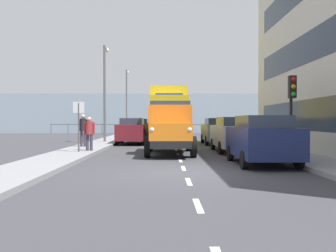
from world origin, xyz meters
The scene contains 19 objects.
ground_plane centered at (0.00, -11.49, 0.00)m, with size 80.00×80.00×0.00m, color #38383D.
sidewalk_left centered at (-4.74, -11.49, 0.07)m, with size 2.00×40.71×0.15m, color gray.
sidewalk_right centered at (4.74, -11.49, 0.07)m, with size 2.00×40.71×0.15m, color gray.
road_centreline_markings centered at (0.00, -10.95, 0.00)m, with size 0.12×36.42×0.01m.
sea_horizon centered at (0.00, -34.85, 2.50)m, with size 80.00×0.80×5.00m, color #8C9EAD.
seawall_railing centered at (0.00, -31.25, 0.92)m, with size 28.08×0.08×1.20m.
truck_vintage_orange centered at (0.37, -5.60, 1.18)m, with size 2.17×5.64×2.43m.
lorry_cargo_yellow centered at (0.33, -14.85, 2.08)m, with size 2.58×8.20×3.87m.
car_navy_kerbside_near centered at (-2.79, -1.81, 0.90)m, with size 1.93×3.90×1.72m.
car_silver_kerbside_1 centered at (-2.79, -6.96, 0.90)m, with size 1.83×4.43×1.72m.
car_grey_kerbside_2 centered at (-2.79, -12.68, 0.89)m, with size 1.75×3.96×1.72m.
car_maroon_oppositeside_0 centered at (2.79, -13.11, 0.90)m, with size 1.83×4.46×1.72m.
car_teal_oppositeside_1 centered at (2.79, -19.79, 0.90)m, with size 1.80×4.39×1.72m.
pedestrian_with_bag centered at (4.14, -6.03, 1.07)m, with size 0.53×0.34×1.58m.
pedestrian_couple_b centered at (5.04, -8.67, 1.18)m, with size 0.53×0.34×1.75m.
traffic_light_near centered at (-4.50, -3.61, 2.47)m, with size 0.28×0.41×3.20m.
lamp_post_promenade centered at (4.68, -13.64, 4.02)m, with size 0.32×1.14×6.51m.
lamp_post_far centered at (4.59, -26.63, 4.13)m, with size 0.32×1.14×6.71m.
street_sign centered at (4.47, -5.37, 1.68)m, with size 0.50×0.07×2.25m.
Camera 1 is at (0.60, 10.61, 1.54)m, focal length 38.03 mm.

